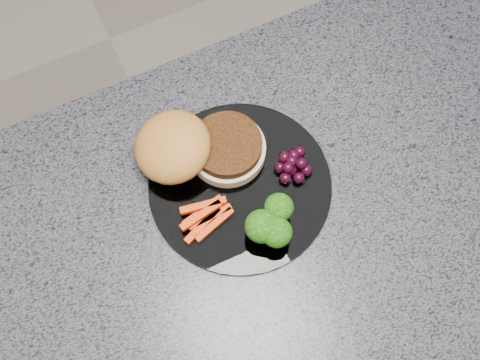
# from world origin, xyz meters

# --- Properties ---
(room) EXTENTS (4.02, 4.02, 2.70)m
(room) POSITION_xyz_m (0.00, 0.00, 1.35)
(room) COLOR gray
(room) RESTS_ON ground
(island_cabinet) EXTENTS (1.20, 0.60, 0.86)m
(island_cabinet) POSITION_xyz_m (0.00, 0.00, 0.43)
(island_cabinet) COLOR brown
(island_cabinet) RESTS_ON ground
(countertop) EXTENTS (1.20, 0.60, 0.04)m
(countertop) POSITION_xyz_m (0.00, 0.00, 0.88)
(countertop) COLOR #4A4A54
(countertop) RESTS_ON island_cabinet
(plate) EXTENTS (0.26, 0.26, 0.01)m
(plate) POSITION_xyz_m (0.01, 0.07, 0.90)
(plate) COLOR white
(plate) RESTS_ON countertop
(burger) EXTENTS (0.20, 0.15, 0.06)m
(burger) POSITION_xyz_m (-0.03, 0.14, 0.93)
(burger) COLOR beige
(burger) RESTS_ON plate
(carrot_sticks) EXTENTS (0.08, 0.05, 0.02)m
(carrot_sticks) POSITION_xyz_m (-0.05, 0.04, 0.91)
(carrot_sticks) COLOR red
(carrot_sticks) RESTS_ON plate
(broccoli) EXTENTS (0.08, 0.07, 0.06)m
(broccoli) POSITION_xyz_m (0.02, -0.01, 0.94)
(broccoli) COLOR olive
(broccoli) RESTS_ON plate
(grape_bunch) EXTENTS (0.05, 0.05, 0.03)m
(grape_bunch) POSITION_xyz_m (0.09, 0.06, 0.92)
(grape_bunch) COLOR black
(grape_bunch) RESTS_ON plate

